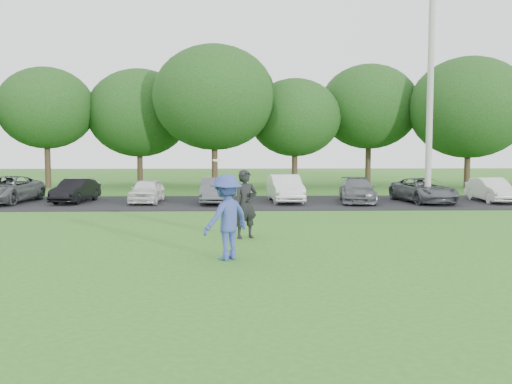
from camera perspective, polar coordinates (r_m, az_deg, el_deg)
The scene contains 7 objects.
ground at distance 13.30m, azimuth 0.43°, elevation -6.86°, with size 100.00×100.00×0.00m, color #2F7220.
parking_lot at distance 26.16m, azimuth -0.59°, elevation -1.06°, with size 32.00×6.50×0.03m, color black.
utility_pole at distance 26.77m, azimuth 17.03°, elevation 9.81°, with size 0.28×0.28×10.24m, color #ABABA6.
frisbee_player at distance 13.28m, azimuth -2.98°, elevation -2.52°, with size 1.43×1.43×2.34m.
camera_bystander at distance 16.27m, azimuth -1.03°, elevation -1.23°, with size 0.85×0.74×1.96m.
parked_cars at distance 26.11m, azimuth -3.15°, elevation 0.24°, with size 30.49×4.77×1.25m.
tree_row at distance 35.90m, azimuth 1.56°, elevation 8.35°, with size 42.39×9.85×8.64m.
Camera 1 is at (-0.47, -13.01, 2.69)m, focal length 40.00 mm.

